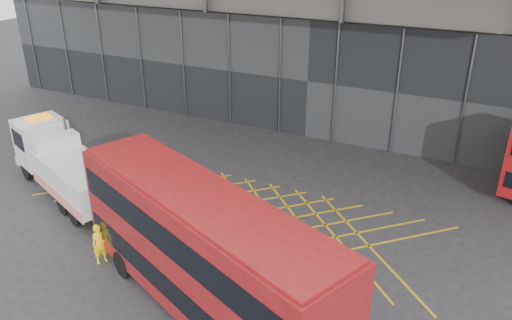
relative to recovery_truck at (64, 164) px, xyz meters
The scene contains 5 objects.
ground_plane 7.33m from the recovery_truck, 19.80° to the left, with size 120.00×120.00×0.00m, color #28282B.
road_markings 9.57m from the recovery_truck, 14.84° to the left, with size 21.56×7.16×0.01m.
recovery_truck is the anchor object (origin of this frame).
bus_towed 12.73m from the recovery_truck, 21.60° to the right, with size 12.77×7.52×5.15m.
worker 7.34m from the recovery_truck, 33.61° to the right, with size 0.68×0.45×1.87m, color yellow.
Camera 1 is at (13.54, -19.61, 13.34)m, focal length 35.00 mm.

